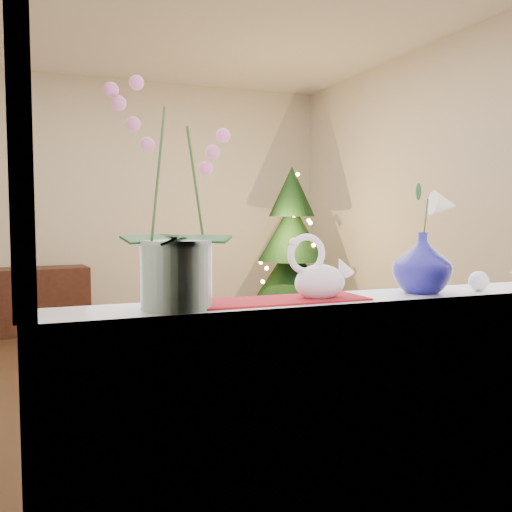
{
  "coord_description": "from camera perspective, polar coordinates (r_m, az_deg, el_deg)",
  "views": [
    {
      "loc": [
        -1.06,
        -4.04,
        1.2
      ],
      "look_at": [
        -0.02,
        -1.4,
        0.99
      ],
      "focal_mm": 40.0,
      "sensor_mm": 36.0,
      "label": 1
    }
  ],
  "objects": [
    {
      "name": "paperweight",
      "position": [
        2.24,
        21.38,
        -2.35
      ],
      "size": [
        0.07,
        0.07,
        0.07
      ],
      "primitive_type": "sphere",
      "rotation": [
        0.0,
        0.0,
        -0.02
      ],
      "color": "white",
      "rests_on": "windowsill"
    },
    {
      "name": "side_table",
      "position": [
        6.22,
        -20.53,
        -4.13
      ],
      "size": [
        0.92,
        0.53,
        0.66
      ],
      "primitive_type": "cube",
      "rotation": [
        0.0,
        0.0,
        0.1
      ],
      "color": "black",
      "rests_on": "ground"
    },
    {
      "name": "swan",
      "position": [
        1.89,
        6.42,
        -1.23
      ],
      "size": [
        0.26,
        0.18,
        0.2
      ],
      "primitive_type": null,
      "rotation": [
        0.0,
        0.0,
        0.33
      ],
      "color": "white",
      "rests_on": "windowsill"
    },
    {
      "name": "lily",
      "position": [
        2.1,
        16.42,
        5.74
      ],
      "size": [
        0.14,
        0.08,
        0.19
      ],
      "primitive_type": null,
      "color": "silver",
      "rests_on": "blue_vase"
    },
    {
      "name": "wall_back",
      "position": [
        6.63,
        -12.33,
        5.38
      ],
      "size": [
        4.5,
        0.1,
        2.7
      ],
      "primitive_type": "cube",
      "color": "beige",
      "rests_on": "ground"
    },
    {
      "name": "runner",
      "position": [
        1.82,
        0.63,
        -4.53
      ],
      "size": [
        0.7,
        0.2,
        0.01
      ],
      "primitive_type": "cube",
      "color": "maroon",
      "rests_on": "windowsill"
    },
    {
      "name": "window_apron",
      "position": [
        2.05,
        12.03,
        -17.68
      ],
      "size": [
        2.2,
        0.08,
        0.88
      ],
      "primitive_type": "cube",
      "color": "white",
      "rests_on": "ground"
    },
    {
      "name": "orchid_pot",
      "position": [
        1.7,
        -8.04,
        6.1
      ],
      "size": [
        0.26,
        0.26,
        0.67
      ],
      "primitive_type": null,
      "rotation": [
        0.0,
        0.0,
        -0.15
      ],
      "color": "beige",
      "rests_on": "windowsill"
    },
    {
      "name": "window_frame",
      "position": [
        1.96,
        12.79,
        18.9
      ],
      "size": [
        2.22,
        0.06,
        1.6
      ],
      "primitive_type": null,
      "color": "white",
      "rests_on": "windowsill"
    },
    {
      "name": "windowsill",
      "position": [
        2.0,
        10.81,
        -4.5
      ],
      "size": [
        2.2,
        0.26,
        0.04
      ],
      "primitive_type": "cube",
      "color": "white",
      "rests_on": "window_apron"
    },
    {
      "name": "wall_right",
      "position": [
        5.22,
        17.93,
        5.63
      ],
      "size": [
        0.1,
        5.0,
        2.7
      ],
      "primitive_type": "cube",
      "color": "beige",
      "rests_on": "ground"
    },
    {
      "name": "blue_vase",
      "position": [
        2.11,
        16.3,
        -0.2
      ],
      "size": [
        0.26,
        0.26,
        0.25
      ],
      "primitive_type": "imported",
      "rotation": [
        0.0,
        0.0,
        -0.08
      ],
      "color": "navy",
      "rests_on": "windowsill"
    },
    {
      "name": "ground",
      "position": [
        4.34,
        -6.67,
        -11.88
      ],
      "size": [
        5.0,
        5.0,
        0.0
      ],
      "primitive_type": "plane",
      "color": "#321E14",
      "rests_on": "ground"
    },
    {
      "name": "ceiling",
      "position": [
        4.44,
        -6.99,
        23.91
      ],
      "size": [
        5.0,
        5.0,
        0.0
      ],
      "primitive_type": "plane",
      "color": "white",
      "rests_on": "wall_back"
    },
    {
      "name": "wall_front",
      "position": [
        1.87,
        13.14,
        8.69
      ],
      "size": [
        4.5,
        0.1,
        2.7
      ],
      "primitive_type": "cube",
      "color": "beige",
      "rests_on": "ground"
    },
    {
      "name": "xmas_tree",
      "position": [
        5.98,
        3.58,
        0.82
      ],
      "size": [
        1.2,
        1.2,
        1.7
      ],
      "primitive_type": null,
      "rotation": [
        0.0,
        0.0,
        0.37
      ],
      "color": "black",
      "rests_on": "ground"
    }
  ]
}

